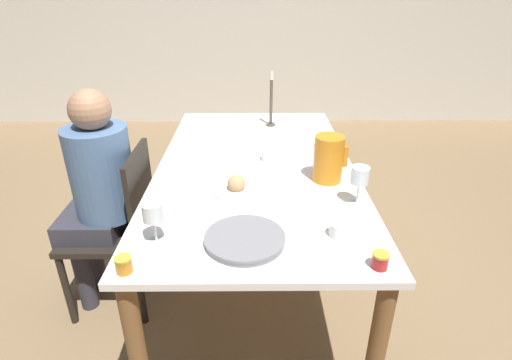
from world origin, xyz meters
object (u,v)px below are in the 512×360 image
Objects in this scene: wine_glass_water at (360,177)px; candlestick_tall at (271,105)px; red_pitcher at (328,159)px; teacup_near_person at (340,231)px; bread_plate at (236,187)px; wine_glass_juice at (153,215)px; jam_jar_amber at (124,264)px; serving_tray at (245,239)px; chair_person_side at (120,225)px; person_seated at (97,185)px; teacup_across at (269,157)px; jam_jar_red at (380,260)px.

candlestick_tall is at bearing 107.45° from wine_glass_water.
red_pitcher is 1.67× the size of teacup_near_person.
wine_glass_water is at bearing -12.65° from bread_plate.
wine_glass_water is 0.80× the size of bread_plate.
wine_glass_juice reaches higher than jam_jar_amber.
wine_glass_juice is at bearing 178.40° from serving_tray.
chair_person_side is 1.22m from candlestick_tall.
red_pitcher is (1.13, -0.02, 0.15)m from person_seated.
bread_plate is at bearing -114.94° from teacup_across.
person_seated is 0.88m from teacup_across.
jam_jar_red is at bearing -47.65° from bread_plate.
red_pitcher is (1.05, -0.00, 0.37)m from chair_person_side.
serving_tray is 5.19× the size of jam_jar_red.
wine_glass_water reaches higher than teacup_near_person.
person_seated reaches higher than jam_jar_red.
red_pitcher is 3.88× the size of jam_jar_red.
serving_tray is 0.41m from bread_plate.
candlestick_tall is at bearing 99.00° from teacup_near_person.
person_seated is 5.37× the size of bread_plate.
jam_jar_amber is at bearing -119.31° from teacup_across.
wine_glass_water is 1.11m from candlestick_tall.
candlestick_tall reaches higher than teacup_across.
bread_plate is 0.62× the size of candlestick_tall.
candlestick_tall is (-0.33, 1.06, 0.01)m from wine_glass_water.
wine_glass_water reaches higher than jam_jar_amber.
teacup_near_person is at bearing 14.53° from jam_jar_amber.
jam_jar_amber is at bearing -157.84° from serving_tray.
teacup_across is (-0.27, 0.23, -0.09)m from red_pitcher.
red_pitcher is 0.67m from jam_jar_red.
serving_tray is 0.85× the size of candlestick_tall.
teacup_near_person is (1.10, -0.51, 0.06)m from person_seated.
chair_person_side is 0.75× the size of person_seated.
jam_jar_red is at bearing -17.74° from serving_tray.
person_seated is at bearing 116.05° from jam_jar_amber.
jam_jar_red is (0.50, -0.55, 0.01)m from bread_plate.
wine_glass_juice is (0.33, -0.51, 0.38)m from chair_person_side.
person_seated is 0.79m from jam_jar_amber.
serving_tray is 1.36m from candlestick_tall.
teacup_across reaches higher than serving_tray.
chair_person_side is 0.24m from person_seated.
person_seated is 1.21m from teacup_near_person.
wine_glass_juice is 2.80× the size of jam_jar_red.
wine_glass_juice is 0.20m from jam_jar_amber.
bread_plate is 3.80× the size of jam_jar_amber.
jam_jar_amber is (0.34, -0.70, 0.07)m from person_seated.
candlestick_tall is at bearing -44.51° from chair_person_side.
person_seated is 5.26× the size of red_pitcher.
teacup_near_person is (0.69, 0.02, -0.09)m from wine_glass_juice.
person_seated is at bearing -137.98° from candlestick_tall.
bread_plate is (0.28, 0.40, -0.10)m from wine_glass_juice.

